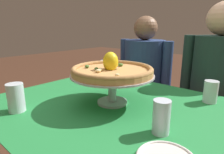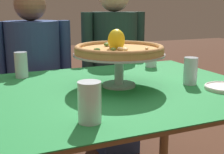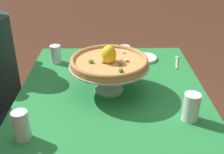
# 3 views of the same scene
# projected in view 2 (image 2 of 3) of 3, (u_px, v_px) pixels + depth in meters

# --- Properties ---
(dining_table) EXTENTS (1.18, 0.99, 0.71)m
(dining_table) POSITION_uv_depth(u_px,v_px,m) (123.00, 107.00, 1.38)
(dining_table) COLOR olive
(dining_table) RESTS_ON ground
(pizza_stand) EXTENTS (0.41, 0.41, 0.15)m
(pizza_stand) POSITION_uv_depth(u_px,v_px,m) (119.00, 61.00, 1.34)
(pizza_stand) COLOR #B7B7C1
(pizza_stand) RESTS_ON dining_table
(pizza) EXTENTS (0.40, 0.40, 0.11)m
(pizza) POSITION_uv_depth(u_px,v_px,m) (119.00, 49.00, 1.32)
(pizza) COLOR tan
(pizza) RESTS_ON pizza_stand
(water_glass_front_left) EXTENTS (0.07, 0.07, 0.13)m
(water_glass_front_left) POSITION_uv_depth(u_px,v_px,m) (90.00, 105.00, 0.93)
(water_glass_front_left) COLOR silver
(water_glass_front_left) RESTS_ON dining_table
(water_glass_back_right) EXTENTS (0.07, 0.07, 0.11)m
(water_glass_back_right) POSITION_uv_depth(u_px,v_px,m) (151.00, 58.00, 1.80)
(water_glass_back_right) COLOR white
(water_glass_back_right) RESTS_ON dining_table
(water_glass_back_left) EXTENTS (0.07, 0.07, 0.13)m
(water_glass_back_left) POSITION_uv_depth(u_px,v_px,m) (21.00, 67.00, 1.52)
(water_glass_back_left) COLOR silver
(water_glass_back_left) RESTS_ON dining_table
(water_glass_side_right) EXTENTS (0.06, 0.06, 0.13)m
(water_glass_side_right) POSITION_uv_depth(u_px,v_px,m) (190.00, 73.00, 1.39)
(water_glass_side_right) COLOR silver
(water_glass_side_right) RESTS_ON dining_table
(diner_left) EXTENTS (0.50, 0.35, 1.17)m
(diner_left) POSITION_uv_depth(u_px,v_px,m) (35.00, 85.00, 1.95)
(diner_left) COLOR black
(diner_left) RESTS_ON ground
(diner_right) EXTENTS (0.48, 0.33, 1.24)m
(diner_right) POSITION_uv_depth(u_px,v_px,m) (114.00, 72.00, 2.17)
(diner_right) COLOR navy
(diner_right) RESTS_ON ground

